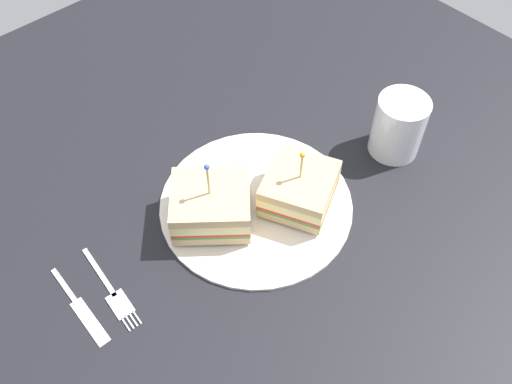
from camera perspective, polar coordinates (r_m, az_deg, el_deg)
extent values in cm
cube|color=black|center=(75.82, 0.00, -1.82)|extent=(115.23, 115.23, 2.00)
cylinder|color=silver|center=(74.63, 0.00, -1.16)|extent=(26.01, 26.01, 0.96)
cube|color=tan|center=(74.09, 4.38, -0.48)|extent=(11.82, 12.01, 1.29)
cube|color=#478438|center=(73.42, 4.42, -0.09)|extent=(11.82, 12.01, 0.40)
cube|color=red|center=(73.07, 4.44, 0.13)|extent=(11.82, 12.01, 0.50)
cube|color=#EFE093|center=(72.31, 4.49, 0.59)|extent=(11.82, 12.01, 1.42)
cube|color=tan|center=(71.26, 4.55, 1.26)|extent=(11.82, 12.01, 1.29)
cylinder|color=tan|center=(69.41, 4.68, 2.50)|extent=(0.30, 0.30, 4.79)
sphere|color=orange|center=(67.60, 4.81, 3.80)|extent=(0.70, 0.70, 0.70)
cube|color=tan|center=(72.40, -4.56, -2.28)|extent=(13.04, 13.18, 1.34)
cube|color=#478438|center=(71.69, -4.60, -1.87)|extent=(13.04, 13.18, 0.40)
cube|color=red|center=(71.33, -4.62, -1.66)|extent=(13.04, 13.18, 0.50)
cube|color=#EFE093|center=(70.48, -4.68, -1.16)|extent=(13.04, 13.18, 1.60)
cube|color=tan|center=(69.31, -4.76, -0.45)|extent=(13.04, 13.18, 1.34)
cylinder|color=tan|center=(67.08, -4.92, 1.02)|extent=(0.30, 0.30, 5.68)
sphere|color=blue|center=(64.89, -5.09, 2.58)|extent=(0.70, 0.70, 0.70)
cylinder|color=beige|center=(81.84, 14.25, 5.87)|extent=(6.38, 6.38, 6.18)
cylinder|color=white|center=(80.81, 14.46, 6.59)|extent=(7.25, 7.25, 9.12)
cube|color=silver|center=(71.95, -15.84, -7.90)|extent=(8.27, 1.34, 0.35)
cube|color=silver|center=(68.94, -13.60, -11.42)|extent=(3.78, 2.52, 0.35)
cube|color=silver|center=(67.87, -13.26, -13.12)|extent=(2.01, 0.36, 0.35)
cube|color=silver|center=(67.90, -12.89, -12.90)|extent=(2.01, 0.36, 0.35)
cube|color=silver|center=(67.94, -12.51, -12.69)|extent=(2.01, 0.36, 0.35)
cube|color=silver|center=(67.98, -12.14, -12.48)|extent=(2.01, 0.36, 0.35)
cube|color=silver|center=(71.87, -18.87, -9.47)|extent=(7.27, 0.84, 0.35)
cube|color=silver|center=(69.09, -16.74, -12.63)|extent=(7.05, 1.73, 0.24)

